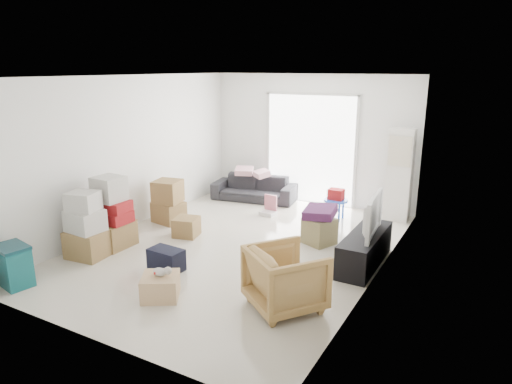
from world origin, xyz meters
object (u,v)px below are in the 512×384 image
(ottoman, at_px, (319,231))
(wood_crate, at_px, (160,286))
(sofa, at_px, (254,184))
(armchair, at_px, (286,276))
(kids_table, at_px, (336,198))
(ac_tower, at_px, (400,175))
(storage_bins, at_px, (14,265))
(tv_console, at_px, (365,249))
(television, at_px, (366,229))

(ottoman, bearing_deg, wood_crate, -111.83)
(sofa, relative_size, armchair, 2.15)
(kids_table, bearing_deg, ac_tower, 27.58)
(ac_tower, relative_size, sofa, 0.97)
(sofa, relative_size, storage_bins, 3.19)
(armchair, height_order, kids_table, armchair)
(ottoman, bearing_deg, ac_tower, 65.74)
(storage_bins, height_order, ottoman, storage_bins)
(storage_bins, xyz_separation_m, kids_table, (2.82, 4.71, 0.13))
(ottoman, bearing_deg, tv_console, -27.38)
(ac_tower, distance_m, kids_table, 1.25)
(wood_crate, bearing_deg, tv_console, 48.59)
(television, height_order, sofa, sofa)
(storage_bins, distance_m, ottoman, 4.53)
(television, bearing_deg, ottoman, 57.69)
(television, height_order, storage_bins, television)
(tv_console, bearing_deg, sofa, 144.73)
(storage_bins, relative_size, kids_table, 0.95)
(ac_tower, xyz_separation_m, wood_crate, (-1.93, -4.57, -0.73))
(armchair, bearing_deg, sofa, -19.57)
(tv_console, height_order, kids_table, kids_table)
(television, relative_size, storage_bins, 1.78)
(ac_tower, bearing_deg, kids_table, -152.42)
(storage_bins, height_order, wood_crate, storage_bins)
(ac_tower, height_order, tv_console, ac_tower)
(armchair, distance_m, kids_table, 3.54)
(storage_bins, relative_size, wood_crate, 1.27)
(tv_console, xyz_separation_m, armchair, (-0.49, -1.70, 0.18))
(ac_tower, distance_m, armchair, 4.08)
(kids_table, distance_m, wood_crate, 4.14)
(kids_table, bearing_deg, wood_crate, -102.46)
(tv_console, bearing_deg, ac_tower, 91.23)
(ottoman, distance_m, kids_table, 1.36)
(television, xyz_separation_m, sofa, (-3.09, 2.18, -0.20))
(wood_crate, bearing_deg, sofa, 104.10)
(ac_tower, xyz_separation_m, tv_console, (0.05, -2.33, -0.63))
(television, distance_m, kids_table, 2.10)
(armchair, distance_m, storage_bins, 3.63)
(storage_bins, distance_m, wood_crate, 2.05)
(kids_table, bearing_deg, sofa, 168.97)
(tv_console, bearing_deg, television, -90.00)
(armchair, bearing_deg, wood_crate, 56.61)
(ac_tower, relative_size, storage_bins, 3.08)
(tv_console, relative_size, ottoman, 3.35)
(ac_tower, bearing_deg, wood_crate, -112.84)
(ac_tower, distance_m, storage_bins, 6.54)
(ottoman, height_order, kids_table, kids_table)
(ac_tower, xyz_separation_m, ottoman, (-0.84, -1.87, -0.66))
(armchair, distance_m, ottoman, 2.21)
(ottoman, bearing_deg, television, -27.38)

